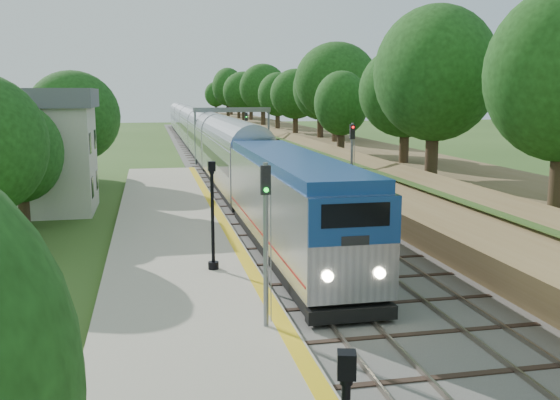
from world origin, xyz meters
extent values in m
cube|color=#4C4944|center=(2.00, 60.00, 0.06)|extent=(9.50, 170.00, 0.12)
cube|color=gray|center=(-0.72, 60.00, 0.20)|extent=(0.08, 170.00, 0.16)
cube|color=gray|center=(0.72, 60.00, 0.20)|extent=(0.08, 170.00, 0.16)
cube|color=gray|center=(3.28, 60.00, 0.20)|extent=(0.08, 170.00, 0.16)
cube|color=gray|center=(4.72, 60.00, 0.20)|extent=(0.08, 170.00, 0.16)
cube|color=#A89D87|center=(-5.20, 16.00, 0.19)|extent=(6.40, 68.00, 0.38)
cube|color=gold|center=(-2.35, 16.00, 0.39)|extent=(0.55, 68.00, 0.01)
cube|color=brown|center=(11.50, 60.00, 1.50)|extent=(9.00, 170.00, 3.00)
cube|color=brown|center=(7.60, 60.00, 1.30)|extent=(4.47, 170.00, 4.54)
cylinder|color=#332316|center=(10.00, 10.00, 4.31)|extent=(0.60, 0.60, 2.62)
cylinder|color=#332316|center=(10.00, 60.00, 4.31)|extent=(0.60, 0.60, 2.62)
sphere|color=#15360E|center=(10.00, 60.00, 7.88)|extent=(5.70, 5.70, 5.70)
cylinder|color=#332316|center=(10.00, 110.00, 4.31)|extent=(0.60, 0.60, 2.62)
sphere|color=#15360E|center=(10.00, 110.00, 7.88)|extent=(5.70, 5.70, 5.70)
cube|color=beige|center=(-14.00, 30.00, 3.40)|extent=(8.00, 6.00, 6.80)
cube|color=#56595E|center=(-14.00, 30.00, 7.40)|extent=(8.60, 6.60, 1.20)
cube|color=black|center=(-9.99, 28.20, 1.80)|extent=(0.05, 1.10, 1.30)
cube|color=black|center=(-9.99, 31.80, 1.80)|extent=(0.05, 1.10, 1.30)
cube|color=black|center=(-9.99, 28.20, 4.60)|extent=(0.05, 1.10, 1.30)
cube|color=black|center=(-9.99, 31.80, 4.60)|extent=(0.05, 1.10, 1.30)
cylinder|color=slate|center=(-1.50, 55.00, 3.10)|extent=(0.24, 0.24, 6.20)
cylinder|color=slate|center=(6.50, 55.00, 3.10)|extent=(0.24, 0.24, 6.20)
cube|color=slate|center=(2.50, 55.00, 5.95)|extent=(8.40, 0.25, 0.50)
cube|color=black|center=(0.00, 54.85, 5.20)|extent=(0.30, 0.20, 0.90)
cube|color=black|center=(4.00, 54.85, 5.20)|extent=(0.30, 0.20, 0.90)
cylinder|color=#332316|center=(-12.00, 26.00, 1.22)|extent=(0.60, 0.60, 2.45)
sphere|color=#15360E|center=(-12.00, 26.00, 4.55)|extent=(5.32, 5.32, 5.32)
cylinder|color=#332316|center=(-12.00, 42.00, 1.22)|extent=(0.60, 0.60, 2.45)
sphere|color=#15360E|center=(-12.00, 42.00, 4.55)|extent=(5.32, 5.32, 5.32)
cube|color=black|center=(0.00, 15.41, 0.59)|extent=(2.87, 17.95, 0.62)
cube|color=#B7BAC1|center=(0.00, 15.41, 2.67)|extent=(3.12, 18.69, 3.53)
cube|color=navy|center=(0.00, 15.41, 4.66)|extent=(2.99, 17.95, 0.46)
cube|color=navy|center=(0.00, 6.04, 3.66)|extent=(3.08, 0.10, 1.56)
cube|color=black|center=(0.00, 6.00, 3.86)|extent=(2.28, 0.06, 0.78)
cube|color=maroon|center=(0.00, 15.41, 1.47)|extent=(3.14, 18.32, 0.10)
cube|color=#B7BAC1|center=(0.00, 35.75, 2.31)|extent=(3.12, 20.77, 4.05)
cube|color=#B7BAC1|center=(0.00, 57.12, 2.31)|extent=(3.12, 20.77, 4.05)
cube|color=#B7BAC1|center=(0.00, 78.49, 2.31)|extent=(3.12, 20.77, 4.05)
cube|color=#B7BAC1|center=(0.00, 99.86, 2.31)|extent=(3.12, 20.77, 4.05)
cube|color=#B7BAC1|center=(0.00, 121.23, 2.31)|extent=(3.12, 20.77, 4.05)
cube|color=black|center=(-3.88, -5.13, 4.14)|extent=(0.30, 0.30, 0.35)
cube|color=silver|center=(-3.88, -5.13, 4.14)|extent=(0.22, 0.22, 0.27)
cylinder|color=black|center=(-3.88, 12.93, 0.53)|extent=(0.45, 0.45, 0.31)
cylinder|color=black|center=(-3.88, 12.93, 2.53)|extent=(0.14, 0.14, 4.00)
cube|color=black|center=(-3.88, 12.93, 4.73)|extent=(0.30, 0.30, 0.41)
cube|color=silver|center=(-3.88, 12.93, 4.73)|extent=(0.22, 0.22, 0.31)
cylinder|color=slate|center=(-2.90, 6.05, 2.99)|extent=(0.16, 0.16, 5.22)
cube|color=black|center=(-2.90, 6.05, 5.06)|extent=(0.31, 0.20, 0.90)
cylinder|color=#0CE526|center=(-2.90, 5.93, 5.06)|extent=(0.14, 0.05, 0.14)
cylinder|color=slate|center=(6.20, 25.14, 2.99)|extent=(0.17, 0.17, 5.73)
cube|color=black|center=(6.20, 25.14, 5.30)|extent=(0.31, 0.20, 0.92)
cylinder|color=#FF0C0C|center=(6.20, 25.02, 5.30)|extent=(0.15, 0.06, 0.15)
camera|label=1|loc=(-6.32, -12.51, 7.67)|focal=40.00mm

